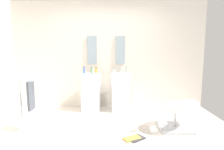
# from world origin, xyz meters

# --- Properties ---
(ground_plane) EXTENTS (4.80, 3.60, 0.04)m
(ground_plane) POSITION_xyz_m (0.00, 0.00, -0.02)
(ground_plane) COLOR silver
(rear_partition) EXTENTS (4.80, 0.10, 2.60)m
(rear_partition) POSITION_xyz_m (0.00, 1.65, 1.30)
(rear_partition) COLOR beige
(rear_partition) RESTS_ON ground_plane
(pedestal_sink_left) EXTENTS (0.45, 0.45, 0.99)m
(pedestal_sink_left) POSITION_xyz_m (-0.35, 1.28, 0.47)
(pedestal_sink_left) COLOR white
(pedestal_sink_left) RESTS_ON ground_plane
(pedestal_sink_right) EXTENTS (0.45, 0.45, 0.99)m
(pedestal_sink_right) POSITION_xyz_m (0.35, 1.28, 0.47)
(pedestal_sink_right) COLOR white
(pedestal_sink_right) RESTS_ON ground_plane
(vanity_mirror_left) EXTENTS (0.22, 0.03, 0.68)m
(vanity_mirror_left) POSITION_xyz_m (-0.35, 1.58, 1.43)
(vanity_mirror_left) COLOR #8C9EA8
(vanity_mirror_right) EXTENTS (0.22, 0.03, 0.68)m
(vanity_mirror_right) POSITION_xyz_m (0.35, 1.58, 1.43)
(vanity_mirror_right) COLOR #8C9EA8
(lounge_chair) EXTENTS (1.03, 1.03, 0.65)m
(lounge_chair) POSITION_xyz_m (1.29, 0.23, 0.35)
(lounge_chair) COLOR #B7BABF
(lounge_chair) RESTS_ON ground_plane
(towel_rack) EXTENTS (0.37, 0.22, 0.95)m
(towel_rack) POSITION_xyz_m (-1.27, 0.11, 0.63)
(towel_rack) COLOR #B7BABF
(towel_rack) RESTS_ON ground_plane
(area_rug) EXTENTS (1.06, 0.83, 0.01)m
(area_rug) POSITION_xyz_m (0.31, -0.03, 0.01)
(area_rug) COLOR beige
(area_rug) RESTS_ON ground_plane
(magazine_charcoal) EXTENTS (0.32, 0.31, 0.02)m
(magazine_charcoal) POSITION_xyz_m (0.54, -0.16, 0.02)
(magazine_charcoal) COLOR #38383D
(magazine_charcoal) RESTS_ON area_rug
(magazine_ochre) EXTENTS (0.31, 0.25, 0.03)m
(magazine_ochre) POSITION_xyz_m (0.48, -0.18, 0.02)
(magazine_ochre) COLOR gold
(magazine_ochre) RESTS_ON area_rug
(coffee_mug) EXTENTS (0.08, 0.08, 0.09)m
(coffee_mug) POSITION_xyz_m (0.56, 0.10, 0.06)
(coffee_mug) COLOR white
(coffee_mug) RESTS_ON area_rug
(soap_bottle_amber) EXTENTS (0.06, 0.06, 0.14)m
(soap_bottle_amber) POSITION_xyz_m (-0.23, 1.38, 0.95)
(soap_bottle_amber) COLOR #C68C38
(soap_bottle_amber) RESTS_ON pedestal_sink_left
(soap_bottle_grey) EXTENTS (0.04, 0.04, 0.16)m
(soap_bottle_grey) POSITION_xyz_m (0.48, 1.32, 0.96)
(soap_bottle_grey) COLOR #99999E
(soap_bottle_grey) RESTS_ON pedestal_sink_right
(soap_bottle_blue) EXTENTS (0.05, 0.05, 0.17)m
(soap_bottle_blue) POSITION_xyz_m (-0.50, 1.26, 0.96)
(soap_bottle_blue) COLOR #4C72B7
(soap_bottle_blue) RESTS_ON pedestal_sink_left
(soap_bottle_clear) EXTENTS (0.05, 0.05, 0.12)m
(soap_bottle_clear) POSITION_xyz_m (0.20, 1.28, 0.94)
(soap_bottle_clear) COLOR silver
(soap_bottle_clear) RESTS_ON pedestal_sink_right
(soap_bottle_green) EXTENTS (0.04, 0.04, 0.17)m
(soap_bottle_green) POSITION_xyz_m (-0.31, 1.13, 0.97)
(soap_bottle_green) COLOR #59996B
(soap_bottle_green) RESTS_ON pedestal_sink_left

